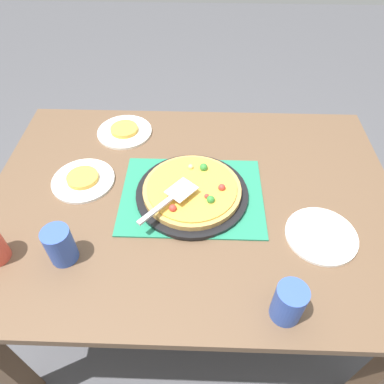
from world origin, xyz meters
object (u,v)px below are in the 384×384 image
(pizza_server, at_px, (171,198))
(served_slice_left, at_px, (83,178))
(plate_near_left, at_px, (83,180))
(cup_near, at_px, (289,303))
(plate_far_right, at_px, (125,132))
(plate_side, at_px, (321,235))
(served_slice_right, at_px, (124,129))
(pizza_pan, at_px, (192,193))
(pizza, at_px, (192,189))
(cup_far, at_px, (60,245))

(pizza_server, bearing_deg, served_slice_left, 157.77)
(plate_near_left, height_order, cup_near, cup_near)
(plate_far_right, height_order, plate_side, same)
(plate_far_right, relative_size, served_slice_right, 2.00)
(pizza_pan, height_order, plate_far_right, pizza_pan)
(plate_near_left, bearing_deg, pizza, -8.53)
(pizza_server, bearing_deg, plate_far_right, 118.18)
(plate_far_right, xyz_separation_m, served_slice_right, (0.00, 0.00, 0.01))
(plate_far_right, relative_size, plate_side, 1.00)
(plate_far_right, xyz_separation_m, cup_far, (-0.08, -0.60, 0.06))
(pizza_pan, distance_m, pizza_server, 0.11)
(served_slice_right, bearing_deg, pizza_pan, -50.01)
(served_slice_left, bearing_deg, plate_far_right, 70.34)
(plate_side, relative_size, cup_far, 1.83)
(cup_near, bearing_deg, plate_side, 59.26)
(plate_near_left, relative_size, cup_far, 1.83)
(cup_far, bearing_deg, plate_side, 7.29)
(pizza_pan, relative_size, plate_far_right, 1.73)
(plate_far_right, height_order, served_slice_left, served_slice_left)
(served_slice_left, xyz_separation_m, pizza_server, (0.32, -0.13, 0.05))
(cup_near, height_order, cup_far, same)
(plate_side, relative_size, served_slice_right, 2.00)
(plate_far_right, bearing_deg, served_slice_left, -109.66)
(pizza, height_order, cup_near, cup_near)
(pizza, xyz_separation_m, plate_far_right, (-0.29, 0.34, -0.03))
(pizza_pan, height_order, cup_far, cup_far)
(pizza, xyz_separation_m, served_slice_right, (-0.29, 0.34, -0.02))
(served_slice_left, xyz_separation_m, cup_far, (0.02, -0.31, 0.04))
(plate_near_left, distance_m, served_slice_right, 0.30)
(pizza, xyz_separation_m, pizza_server, (-0.06, -0.07, 0.04))
(served_slice_right, bearing_deg, plate_far_right, 0.00)
(served_slice_left, height_order, cup_near, cup_near)
(pizza_pan, bearing_deg, served_slice_right, 129.99)
(pizza, relative_size, pizza_server, 1.63)
(plate_side, height_order, cup_far, cup_far)
(cup_far, height_order, pizza_server, cup_far)
(cup_near, bearing_deg, served_slice_right, 125.84)
(served_slice_right, height_order, cup_far, cup_far)
(plate_near_left, distance_m, served_slice_left, 0.01)
(plate_far_right, bearing_deg, pizza_pan, -50.01)
(cup_near, bearing_deg, served_slice_left, 144.05)
(plate_far_right, height_order, pizza_server, pizza_server)
(pizza_pan, relative_size, plate_side, 1.73)
(pizza, height_order, plate_near_left, pizza)
(pizza_pan, relative_size, pizza, 1.15)
(pizza_pan, xyz_separation_m, pizza_server, (-0.06, -0.07, 0.06))
(plate_near_left, xyz_separation_m, cup_far, (0.02, -0.31, 0.06))
(cup_far, bearing_deg, served_slice_left, 94.06)
(served_slice_right, bearing_deg, cup_near, -54.16)
(plate_side, bearing_deg, plate_near_left, 164.84)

